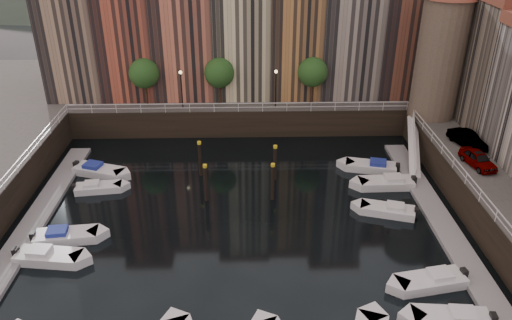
{
  "coord_description": "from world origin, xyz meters",
  "views": [
    {
      "loc": [
        0.62,
        -33.36,
        22.81
      ],
      "look_at": [
        1.57,
        4.0,
        3.43
      ],
      "focal_mm": 35.0,
      "sensor_mm": 36.0,
      "label": 1
    }
  ],
  "objects_px": {
    "car_a": "(478,160)",
    "car_b": "(467,140)",
    "boat_left_1": "(47,257)",
    "boat_left_2": "(65,236)",
    "gangway": "(414,144)",
    "mooring_pilings": "(238,172)",
    "corner_tower": "(442,47)"
  },
  "relations": [
    {
      "from": "car_a",
      "to": "car_b",
      "type": "distance_m",
      "value": 3.87
    },
    {
      "from": "boat_left_1",
      "to": "car_a",
      "type": "relative_size",
      "value": 1.32
    },
    {
      "from": "boat_left_2",
      "to": "car_a",
      "type": "relative_size",
      "value": 1.31
    },
    {
      "from": "gangway",
      "to": "car_b",
      "type": "xyz_separation_m",
      "value": [
        3.62,
        -3.08,
        1.76
      ]
    },
    {
      "from": "gangway",
      "to": "mooring_pilings",
      "type": "xyz_separation_m",
      "value": [
        -17.07,
        -4.82,
        -0.27
      ]
    },
    {
      "from": "corner_tower",
      "to": "car_a",
      "type": "distance_m",
      "value": 13.14
    },
    {
      "from": "boat_left_1",
      "to": "car_b",
      "type": "height_order",
      "value": "car_b"
    },
    {
      "from": "mooring_pilings",
      "to": "car_b",
      "type": "relative_size",
      "value": 1.77
    },
    {
      "from": "mooring_pilings",
      "to": "car_b",
      "type": "xyz_separation_m",
      "value": [
        20.69,
        1.74,
        2.02
      ]
    },
    {
      "from": "gangway",
      "to": "boat_left_1",
      "type": "distance_m",
      "value": 33.99
    },
    {
      "from": "mooring_pilings",
      "to": "car_b",
      "type": "bearing_deg",
      "value": 4.8
    },
    {
      "from": "gangway",
      "to": "boat_left_1",
      "type": "bearing_deg",
      "value": -154.35
    },
    {
      "from": "boat_left_1",
      "to": "car_a",
      "type": "bearing_deg",
      "value": 20.17
    },
    {
      "from": "boat_left_1",
      "to": "car_b",
      "type": "bearing_deg",
      "value": 25.85
    },
    {
      "from": "gangway",
      "to": "car_b",
      "type": "bearing_deg",
      "value": -40.42
    },
    {
      "from": "corner_tower",
      "to": "mooring_pilings",
      "type": "bearing_deg",
      "value": -154.98
    },
    {
      "from": "gangway",
      "to": "car_b",
      "type": "relative_size",
      "value": 2.03
    },
    {
      "from": "car_a",
      "to": "car_b",
      "type": "xyz_separation_m",
      "value": [
        0.62,
        3.82,
        0.02
      ]
    },
    {
      "from": "corner_tower",
      "to": "gangway",
      "type": "height_order",
      "value": "corner_tower"
    },
    {
      "from": "gangway",
      "to": "boat_left_2",
      "type": "bearing_deg",
      "value": -157.91
    },
    {
      "from": "corner_tower",
      "to": "car_a",
      "type": "bearing_deg",
      "value": -89.52
    },
    {
      "from": "car_a",
      "to": "gangway",
      "type": "bearing_deg",
      "value": 101.52
    },
    {
      "from": "corner_tower",
      "to": "mooring_pilings",
      "type": "height_order",
      "value": "corner_tower"
    },
    {
      "from": "gangway",
      "to": "boat_left_2",
      "type": "relative_size",
      "value": 1.67
    },
    {
      "from": "car_b",
      "to": "boat_left_1",
      "type": "bearing_deg",
      "value": -177.47
    },
    {
      "from": "mooring_pilings",
      "to": "boat_left_2",
      "type": "relative_size",
      "value": 1.45
    },
    {
      "from": "mooring_pilings",
      "to": "boat_left_2",
      "type": "xyz_separation_m",
      "value": [
        -13.07,
        -7.41,
        -1.27
      ]
    },
    {
      "from": "car_b",
      "to": "gangway",
      "type": "bearing_deg",
      "value": 123.37
    },
    {
      "from": "mooring_pilings",
      "to": "car_b",
      "type": "height_order",
      "value": "car_b"
    },
    {
      "from": "boat_left_1",
      "to": "boat_left_2",
      "type": "relative_size",
      "value": 1.01
    },
    {
      "from": "gangway",
      "to": "car_a",
      "type": "distance_m",
      "value": 7.72
    },
    {
      "from": "gangway",
      "to": "boat_left_2",
      "type": "distance_m",
      "value": 32.57
    }
  ]
}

